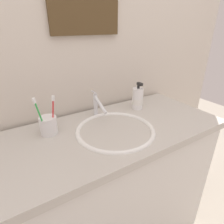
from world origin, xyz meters
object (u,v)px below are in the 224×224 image
at_px(toothbrush_red, 53,112).
at_px(toothbrush_green, 40,115).
at_px(faucet, 97,104).
at_px(toothbrush_cup, 49,125).
at_px(soap_dispenser, 138,99).

relative_size(toothbrush_red, toothbrush_green, 0.93).
height_order(faucet, toothbrush_green, toothbrush_green).
bearing_deg(toothbrush_cup, toothbrush_red, -30.82).
relative_size(toothbrush_cup, toothbrush_green, 0.43).
distance_m(faucet, toothbrush_cup, 0.29).
distance_m(toothbrush_red, soap_dispenser, 0.53).
bearing_deg(faucet, soap_dispenser, -6.46).
relative_size(toothbrush_cup, toothbrush_red, 0.46).
distance_m(faucet, soap_dispenser, 0.27).
distance_m(toothbrush_red, toothbrush_green, 0.06).
height_order(toothbrush_cup, toothbrush_green, toothbrush_green).
xyz_separation_m(faucet, toothbrush_green, (-0.32, -0.07, 0.04)).
xyz_separation_m(toothbrush_cup, toothbrush_green, (-0.04, -0.03, 0.08)).
bearing_deg(faucet, toothbrush_green, -167.51).
xyz_separation_m(faucet, toothbrush_red, (-0.26, -0.06, 0.04)).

